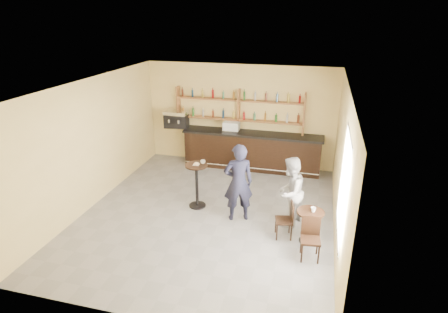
% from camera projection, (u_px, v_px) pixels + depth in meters
% --- Properties ---
extents(floor, '(7.00, 7.00, 0.00)m').
position_uv_depth(floor, '(208.00, 214.00, 9.26)').
color(floor, slate).
rests_on(floor, ground).
extents(ceiling, '(7.00, 7.00, 0.00)m').
position_uv_depth(ceiling, '(206.00, 85.00, 8.09)').
color(ceiling, white).
rests_on(ceiling, wall_back).
extents(wall_back, '(7.00, 0.00, 7.00)m').
position_uv_depth(wall_back, '(240.00, 116.00, 11.82)').
color(wall_back, '#F2D689').
rests_on(wall_back, floor).
extents(wall_front, '(7.00, 0.00, 7.00)m').
position_uv_depth(wall_front, '(137.00, 236.00, 5.52)').
color(wall_front, '#F2D689').
rests_on(wall_front, floor).
extents(wall_left, '(0.00, 7.00, 7.00)m').
position_uv_depth(wall_left, '(93.00, 143.00, 9.38)').
color(wall_left, '#F2D689').
rests_on(wall_left, floor).
extents(wall_right, '(0.00, 7.00, 7.00)m').
position_uv_depth(wall_right, '(341.00, 167.00, 7.96)').
color(wall_right, '#F2D689').
rests_on(wall_right, floor).
extents(window_pane, '(0.00, 2.00, 2.00)m').
position_uv_depth(window_pane, '(344.00, 186.00, 6.85)').
color(window_pane, white).
rests_on(window_pane, wall_right).
extents(window_frame, '(0.04, 1.70, 2.10)m').
position_uv_depth(window_frame, '(343.00, 186.00, 6.85)').
color(window_frame, black).
rests_on(window_frame, wall_right).
extents(shelf_unit, '(4.00, 0.26, 1.40)m').
position_uv_depth(shelf_unit, '(239.00, 110.00, 11.63)').
color(shelf_unit, brown).
rests_on(shelf_unit, wall_back).
extents(liquor_bottles, '(3.68, 0.10, 1.00)m').
position_uv_depth(liquor_bottles, '(239.00, 105.00, 11.57)').
color(liquor_bottles, '#8C5919').
rests_on(liquor_bottles, shelf_unit).
extents(bar_counter, '(4.33, 0.85, 1.17)m').
position_uv_depth(bar_counter, '(252.00, 151.00, 11.76)').
color(bar_counter, black).
rests_on(bar_counter, floor).
extents(espresso_machine, '(0.79, 0.56, 0.53)m').
position_uv_depth(espresso_machine, '(177.00, 119.00, 12.04)').
color(espresso_machine, black).
rests_on(espresso_machine, bar_counter).
extents(pastry_case, '(0.54, 0.44, 0.30)m').
position_uv_depth(pastry_case, '(231.00, 127.00, 11.65)').
color(pastry_case, silver).
rests_on(pastry_case, bar_counter).
extents(pedestal_table, '(0.73, 0.73, 1.16)m').
position_uv_depth(pedestal_table, '(197.00, 186.00, 9.43)').
color(pedestal_table, black).
rests_on(pedestal_table, floor).
extents(napkin, '(0.15, 0.15, 0.00)m').
position_uv_depth(napkin, '(196.00, 164.00, 9.22)').
color(napkin, white).
rests_on(napkin, pedestal_table).
extents(donut, '(0.16, 0.16, 0.05)m').
position_uv_depth(donut, '(196.00, 164.00, 9.20)').
color(donut, '#E29F52').
rests_on(donut, napkin).
extents(cup_pedestal, '(0.15, 0.15, 0.10)m').
position_uv_depth(cup_pedestal, '(203.00, 162.00, 9.26)').
color(cup_pedestal, white).
rests_on(cup_pedestal, pedestal_table).
extents(man_main, '(0.82, 0.68, 1.91)m').
position_uv_depth(man_main, '(238.00, 183.00, 8.72)').
color(man_main, black).
rests_on(man_main, floor).
extents(cafe_table, '(0.66, 0.66, 0.74)m').
position_uv_depth(cafe_table, '(309.00, 227.00, 8.03)').
color(cafe_table, black).
rests_on(cafe_table, floor).
extents(cup_cafe, '(0.14, 0.14, 0.10)m').
position_uv_depth(cup_cafe, '(313.00, 210.00, 7.87)').
color(cup_cafe, white).
rests_on(cup_cafe, cafe_table).
extents(chair_west, '(0.43, 0.43, 0.84)m').
position_uv_depth(chair_west, '(284.00, 220.00, 8.19)').
color(chair_west, black).
rests_on(chair_west, floor).
extents(chair_south, '(0.42, 0.42, 0.89)m').
position_uv_depth(chair_south, '(311.00, 240.00, 7.45)').
color(chair_south, black).
rests_on(chair_south, floor).
extents(patron_second, '(0.88, 0.98, 1.68)m').
position_uv_depth(patron_second, '(290.00, 192.00, 8.53)').
color(patron_second, gray).
rests_on(patron_second, floor).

